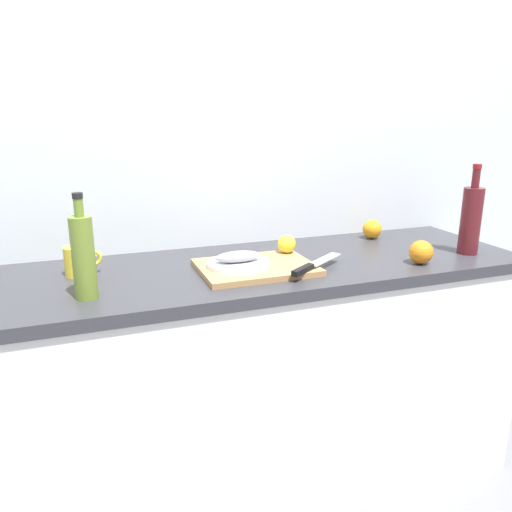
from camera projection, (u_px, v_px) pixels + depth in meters
name	position (u px, v px, depth m)	size (l,w,h in m)	color
ground_plane	(252.00, 480.00, 1.98)	(12.00, 12.00, 0.00)	slate
back_wall	(223.00, 156.00, 1.92)	(3.20, 0.05, 2.50)	silver
kitchen_counter	(252.00, 380.00, 1.85)	(2.00, 0.60, 0.90)	white
cutting_board	(256.00, 267.00, 1.67)	(0.38, 0.29, 0.02)	tan
white_plate	(238.00, 264.00, 1.64)	(0.21, 0.21, 0.01)	white
fish_fillet	(238.00, 257.00, 1.64)	(0.16, 0.07, 0.04)	gray
chef_knife	(311.00, 266.00, 1.62)	(0.26, 0.19, 0.02)	silver
lemon_0	(287.00, 244.00, 1.80)	(0.07, 0.07, 0.07)	yellow
olive_oil_bottle	(83.00, 256.00, 1.38)	(0.06, 0.06, 0.30)	olive
wine_bottle	(471.00, 219.00, 1.84)	(0.07, 0.07, 0.33)	#59191E
coffee_mug_0	(78.00, 261.00, 1.61)	(0.12, 0.08, 0.10)	yellow
orange_0	(421.00, 252.00, 1.73)	(0.08, 0.08, 0.08)	orange
orange_1	(372.00, 229.00, 2.09)	(0.08, 0.08, 0.08)	orange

